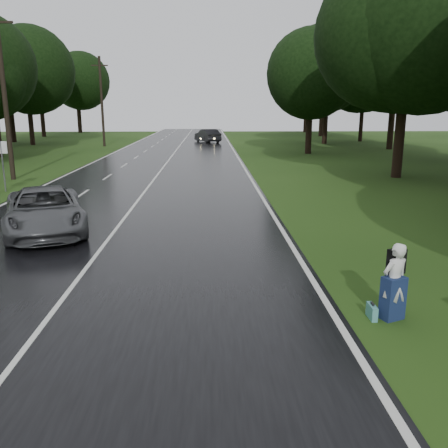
# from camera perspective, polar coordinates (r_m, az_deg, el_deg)

# --- Properties ---
(ground) EXTENTS (160.00, 160.00, 0.00)m
(ground) POSITION_cam_1_polar(r_m,az_deg,el_deg) (10.40, -20.34, -10.52)
(ground) COLOR #264514
(ground) RESTS_ON ground
(road) EXTENTS (12.00, 140.00, 0.04)m
(road) POSITION_cam_1_polar(r_m,az_deg,el_deg) (29.44, -8.28, 5.70)
(road) COLOR black
(road) RESTS_ON ground
(lane_center) EXTENTS (0.12, 140.00, 0.01)m
(lane_center) POSITION_cam_1_polar(r_m,az_deg,el_deg) (29.43, -8.28, 5.75)
(lane_center) COLOR silver
(lane_center) RESTS_ON road
(grey_car) EXTENTS (4.15, 5.90, 1.50)m
(grey_car) POSITION_cam_1_polar(r_m,az_deg,el_deg) (16.97, -21.05, 1.55)
(grey_car) COLOR #4E5054
(grey_car) RESTS_ON road
(far_car) EXTENTS (3.46, 5.24, 1.63)m
(far_car) POSITION_cam_1_polar(r_m,az_deg,el_deg) (59.35, -2.03, 10.72)
(far_car) COLOR black
(far_car) RESTS_ON road
(hitchhiker) EXTENTS (0.69, 0.67, 1.60)m
(hitchhiker) POSITION_cam_1_polar(r_m,az_deg,el_deg) (10.01, 20.04, -6.89)
(hitchhiker) COLOR silver
(hitchhiker) RESTS_ON ground
(suitcase) EXTENTS (0.12, 0.41, 0.29)m
(suitcase) POSITION_cam_1_polar(r_m,az_deg,el_deg) (10.09, 17.59, -10.16)
(suitcase) COLOR teal
(suitcase) RESTS_ON ground
(utility_pole_mid) EXTENTS (1.80, 0.28, 9.81)m
(utility_pole_mid) POSITION_cam_1_polar(r_m,az_deg,el_deg) (30.97, -24.29, 4.98)
(utility_pole_mid) COLOR black
(utility_pole_mid) RESTS_ON ground
(utility_pole_far) EXTENTS (1.80, 0.28, 9.67)m
(utility_pole_far) POSITION_cam_1_polar(r_m,az_deg,el_deg) (55.23, -14.37, 9.17)
(utility_pole_far) COLOR black
(utility_pole_far) RESTS_ON ground
(road_sign_b) EXTENTS (0.61, 0.10, 2.55)m
(road_sign_b) POSITION_cam_1_polar(r_m,az_deg,el_deg) (26.61, -25.06, 3.63)
(road_sign_b) COLOR white
(road_sign_b) RESTS_ON ground
(tree_left_f) EXTENTS (8.98, 8.98, 14.03)m
(tree_left_f) POSITION_cam_1_polar(r_m,az_deg,el_deg) (60.11, -22.27, 8.93)
(tree_left_f) COLOR black
(tree_left_f) RESTS_ON ground
(tree_right_d) EXTENTS (9.56, 9.56, 14.93)m
(tree_right_d) POSITION_cam_1_polar(r_m,az_deg,el_deg) (31.01, 20.22, 5.37)
(tree_right_d) COLOR black
(tree_right_d) RESTS_ON ground
(tree_right_e) EXTENTS (7.93, 7.93, 12.39)m
(tree_right_e) POSITION_cam_1_polar(r_m,az_deg,el_deg) (45.51, 10.19, 8.46)
(tree_right_e) COLOR black
(tree_right_e) RESTS_ON ground
(tree_right_f) EXTENTS (9.29, 9.29, 14.51)m
(tree_right_f) POSITION_cam_1_polar(r_m,az_deg,el_deg) (58.76, 12.12, 9.56)
(tree_right_f) COLOR black
(tree_right_f) RESTS_ON ground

